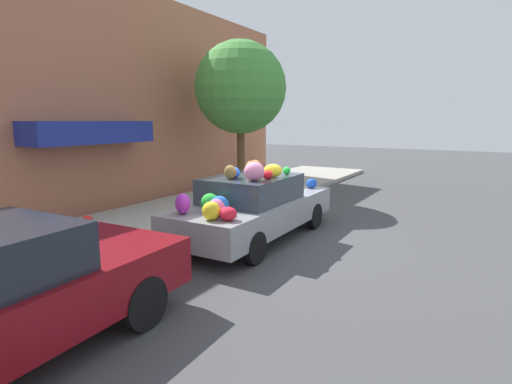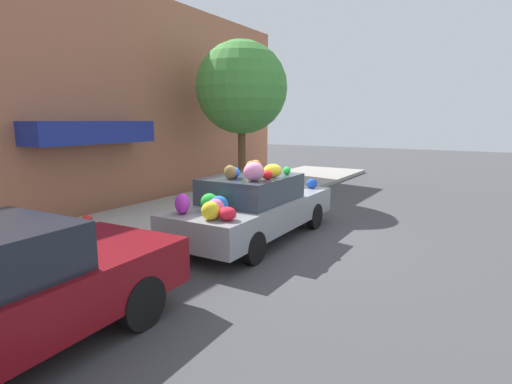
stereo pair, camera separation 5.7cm
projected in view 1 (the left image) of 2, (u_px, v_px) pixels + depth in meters
ground_plane at (253, 237)px, 8.52m from camera, size 60.00×60.00×0.00m
sidewalk_curb at (160, 218)px, 9.88m from camera, size 24.00×3.20×0.14m
building_facade at (92, 98)px, 10.46m from camera, size 18.00×1.20×6.17m
street_tree at (240, 88)px, 12.41m from camera, size 2.86×2.86×4.76m
fire_hydrant at (88, 235)px, 6.96m from camera, size 0.20×0.20×0.70m
art_car at (254, 205)px, 8.29m from camera, size 4.40×1.74×1.70m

